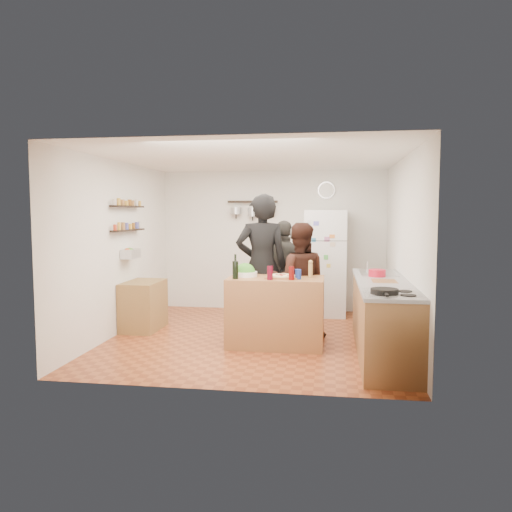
% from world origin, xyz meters
% --- Properties ---
extents(room_shell, '(4.20, 4.20, 4.20)m').
position_xyz_m(room_shell, '(0.00, 0.39, 1.25)').
color(room_shell, brown).
rests_on(room_shell, ground).
extents(prep_island, '(1.25, 0.72, 0.91)m').
position_xyz_m(prep_island, '(0.33, -0.35, 0.46)').
color(prep_island, brown).
rests_on(prep_island, floor).
extents(pizza_board, '(0.42, 0.34, 0.02)m').
position_xyz_m(pizza_board, '(0.41, -0.37, 0.92)').
color(pizza_board, brown).
rests_on(pizza_board, prep_island).
extents(pizza, '(0.34, 0.34, 0.02)m').
position_xyz_m(pizza, '(0.41, -0.37, 0.94)').
color(pizza, beige).
rests_on(pizza, pizza_board).
extents(salad_bowl, '(0.33, 0.33, 0.07)m').
position_xyz_m(salad_bowl, '(-0.09, -0.30, 0.94)').
color(salad_bowl, white).
rests_on(salad_bowl, prep_island).
extents(wine_bottle, '(0.08, 0.08, 0.23)m').
position_xyz_m(wine_bottle, '(-0.17, -0.57, 1.03)').
color(wine_bottle, black).
rests_on(wine_bottle, prep_island).
extents(wine_glass_near, '(0.07, 0.07, 0.18)m').
position_xyz_m(wine_glass_near, '(0.28, -0.59, 1.00)').
color(wine_glass_near, '#520717').
rests_on(wine_glass_near, prep_island).
extents(wine_glass_far, '(0.07, 0.07, 0.17)m').
position_xyz_m(wine_glass_far, '(0.55, -0.55, 1.00)').
color(wine_glass_far, '#5F0908').
rests_on(wine_glass_far, prep_island).
extents(pepper_mill, '(0.06, 0.06, 0.18)m').
position_xyz_m(pepper_mill, '(0.78, -0.30, 1.00)').
color(pepper_mill, '#A77F46').
rests_on(pepper_mill, prep_island).
extents(salt_canister, '(0.08, 0.08, 0.13)m').
position_xyz_m(salt_canister, '(0.63, -0.47, 0.97)').
color(salt_canister, navy).
rests_on(salt_canister, prep_island).
extents(person_left, '(0.83, 0.64, 2.02)m').
position_xyz_m(person_left, '(0.08, 0.14, 1.01)').
color(person_left, black).
rests_on(person_left, floor).
extents(person_center, '(0.83, 0.66, 1.62)m').
position_xyz_m(person_center, '(0.61, 0.09, 0.81)').
color(person_center, black).
rests_on(person_center, floor).
extents(person_back, '(1.03, 0.59, 1.64)m').
position_xyz_m(person_back, '(0.35, 0.64, 0.82)').
color(person_back, '#2B2926').
rests_on(person_back, floor).
extents(counter_run, '(0.63, 2.63, 0.90)m').
position_xyz_m(counter_run, '(1.70, -0.55, 0.45)').
color(counter_run, '#9E7042').
rests_on(counter_run, floor).
extents(stove_top, '(0.60, 0.62, 0.02)m').
position_xyz_m(stove_top, '(1.70, -1.50, 0.91)').
color(stove_top, white).
rests_on(stove_top, counter_run).
extents(skillet, '(0.29, 0.29, 0.06)m').
position_xyz_m(skillet, '(1.60, -1.55, 0.95)').
color(skillet, black).
rests_on(skillet, stove_top).
extents(sink, '(0.50, 0.80, 0.03)m').
position_xyz_m(sink, '(1.70, 0.30, 0.92)').
color(sink, silver).
rests_on(sink, counter_run).
extents(cutting_board, '(0.30, 0.40, 0.02)m').
position_xyz_m(cutting_board, '(1.70, -0.55, 0.91)').
color(cutting_board, brown).
rests_on(cutting_board, counter_run).
extents(red_bowl, '(0.22, 0.22, 0.09)m').
position_xyz_m(red_bowl, '(1.65, -0.13, 0.97)').
color(red_bowl, red).
rests_on(red_bowl, counter_run).
extents(fridge, '(0.70, 0.68, 1.80)m').
position_xyz_m(fridge, '(0.95, 1.75, 0.90)').
color(fridge, white).
rests_on(fridge, floor).
extents(wall_clock, '(0.30, 0.03, 0.30)m').
position_xyz_m(wall_clock, '(0.95, 2.08, 2.15)').
color(wall_clock, silver).
rests_on(wall_clock, back_wall).
extents(spice_shelf_lower, '(0.12, 1.00, 0.02)m').
position_xyz_m(spice_shelf_lower, '(-1.93, 0.20, 1.50)').
color(spice_shelf_lower, black).
rests_on(spice_shelf_lower, left_wall).
extents(spice_shelf_upper, '(0.12, 1.00, 0.02)m').
position_xyz_m(spice_shelf_upper, '(-1.93, 0.20, 1.85)').
color(spice_shelf_upper, black).
rests_on(spice_shelf_upper, left_wall).
extents(produce_basket, '(0.18, 0.35, 0.14)m').
position_xyz_m(produce_basket, '(-1.90, 0.20, 1.15)').
color(produce_basket, silver).
rests_on(produce_basket, left_wall).
extents(side_table, '(0.50, 0.80, 0.73)m').
position_xyz_m(side_table, '(-1.74, 0.26, 0.36)').
color(side_table, olive).
rests_on(side_table, floor).
extents(pot_rack, '(0.90, 0.04, 0.04)m').
position_xyz_m(pot_rack, '(-0.35, 2.00, 1.95)').
color(pot_rack, black).
rests_on(pot_rack, back_wall).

